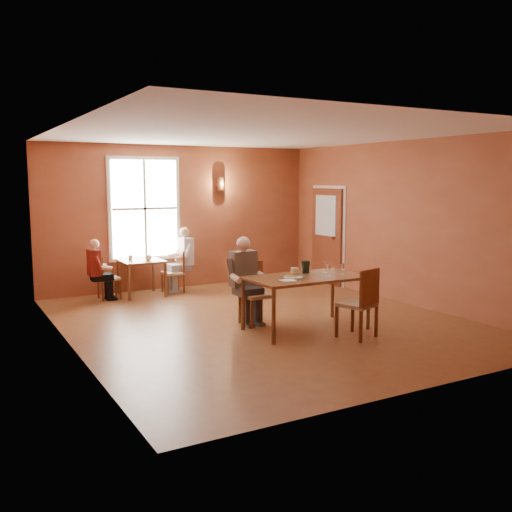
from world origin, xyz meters
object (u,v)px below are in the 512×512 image
chair_empty (357,303)px  diner_white (174,262)px  second_table (142,278)px  main_table (306,303)px  diner_maroon (107,270)px  chair_diner_maroon (109,277)px  chair_diner_main (256,294)px  diner_main (257,283)px  chair_diner_white (173,272)px

chair_empty → diner_white: 4.60m
second_table → diner_white: size_ratio=0.63×
main_table → diner_maroon: bearing=118.9°
chair_empty → chair_diner_maroon: bearing=101.2°
main_table → chair_diner_main: size_ratio=1.78×
chair_diner_main → diner_maroon: bearing=-63.2°
main_table → chair_empty: bearing=-60.2°
main_table → chair_empty: (0.41, -0.72, 0.10)m
main_table → second_table: size_ratio=2.18×
main_table → chair_diner_main: 0.82m
chair_diner_main → chair_empty: bearing=123.7°
chair_diner_main → chair_empty: 1.64m
chair_diner_maroon → chair_diner_main: bearing=26.4°
chair_diner_main → diner_main: bearing=90.0°
second_table → diner_maroon: 0.71m
chair_diner_main → diner_main: size_ratio=0.74×
diner_white → main_table: bearing=-169.3°
chair_diner_maroon → chair_diner_white: bearing=90.0°
main_table → diner_white: size_ratio=1.39×
chair_diner_main → diner_maroon: 3.47m
chair_diner_maroon → diner_maroon: bearing=-90.0°
main_table → chair_empty: size_ratio=1.72×
chair_diner_main → chair_diner_white: 3.10m
diner_main → chair_diner_white: 3.14m
diner_main → second_table: (-0.88, 3.12, -0.31)m
chair_diner_main → diner_white: bearing=-86.2°
chair_empty → chair_diner_white: size_ratio=1.21×
main_table → second_table: (-1.38, 3.74, -0.06)m
diner_main → main_table: bearing=128.9°
diner_main → chair_diner_maroon: 3.49m
chair_diner_main → diner_main: diner_main is taller
chair_diner_white → main_table: bearing=-168.9°
chair_empty → chair_diner_maroon: 5.08m
diner_maroon → chair_diner_main: bearing=26.8°
chair_empty → diner_maroon: diner_maroon is taller
diner_white → chair_diner_maroon: 1.35m
chair_diner_white → chair_diner_maroon: chair_diner_white is taller
chair_diner_main → diner_white: size_ratio=0.78×
chair_empty → diner_white: diner_white is taller
chair_empty → diner_maroon: 5.10m
diner_main → chair_diner_white: size_ratio=1.57×
chair_diner_main → diner_maroon: diner_maroon is taller
chair_diner_white → chair_diner_maroon: bearing=90.0°
chair_diner_main → diner_main: (0.00, -0.03, 0.17)m
second_table → chair_diner_white: chair_diner_white is taller
chair_diner_maroon → diner_maroon: diner_maroon is taller
chair_diner_white → chair_diner_main: bearing=-175.7°
main_table → second_table: bearing=110.3°
chair_empty → diner_maroon: bearing=101.5°
diner_maroon → chair_diner_white: bearing=90.0°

